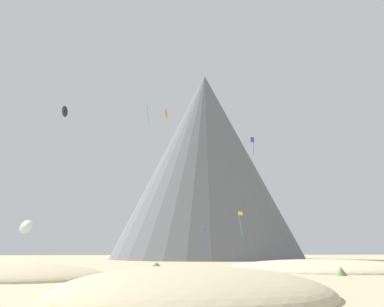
{
  "coord_description": "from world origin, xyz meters",
  "views": [
    {
      "loc": [
        -7.15,
        -25.41,
        2.34
      ],
      "look_at": [
        3.76,
        47.84,
        22.44
      ],
      "focal_mm": 33.68,
      "sensor_mm": 36.0,
      "label": 1
    }
  ],
  "objects_px": {
    "bush_far_right": "(38,267)",
    "kite_gold_low": "(240,218)",
    "bush_far_left": "(341,271)",
    "rock_massif": "(207,171)",
    "bush_low_patch": "(156,267)",
    "kite_blue_low": "(205,236)",
    "kite_indigo_mid": "(253,143)",
    "kite_black_high": "(64,111)",
    "bush_mid_center": "(207,277)",
    "kite_white_low": "(25,226)",
    "kite_teal_high": "(148,111)",
    "kite_orange_high": "(167,114)"
  },
  "relations": [
    {
      "from": "bush_mid_center",
      "to": "rock_massif",
      "type": "bearing_deg",
      "value": 78.92
    },
    {
      "from": "rock_massif",
      "to": "kite_orange_high",
      "type": "height_order",
      "value": "rock_massif"
    },
    {
      "from": "kite_gold_low",
      "to": "kite_black_high",
      "type": "relative_size",
      "value": 1.91
    },
    {
      "from": "bush_mid_center",
      "to": "rock_massif",
      "type": "relative_size",
      "value": 0.02
    },
    {
      "from": "bush_low_patch",
      "to": "bush_far_right",
      "type": "relative_size",
      "value": 1.18
    },
    {
      "from": "kite_teal_high",
      "to": "kite_blue_low",
      "type": "xyz_separation_m",
      "value": [
        12.3,
        -2.18,
        -27.32
      ]
    },
    {
      "from": "kite_blue_low",
      "to": "kite_black_high",
      "type": "xyz_separation_m",
      "value": [
        -30.65,
        4.06,
        26.81
      ]
    },
    {
      "from": "kite_white_low",
      "to": "kite_orange_high",
      "type": "bearing_deg",
      "value": 36.14
    },
    {
      "from": "kite_gold_low",
      "to": "kite_indigo_mid",
      "type": "distance_m",
      "value": 17.51
    },
    {
      "from": "bush_low_patch",
      "to": "kite_teal_high",
      "type": "height_order",
      "value": "kite_teal_high"
    },
    {
      "from": "bush_low_patch",
      "to": "kite_indigo_mid",
      "type": "height_order",
      "value": "kite_indigo_mid"
    },
    {
      "from": "bush_low_patch",
      "to": "kite_gold_low",
      "type": "height_order",
      "value": "kite_gold_low"
    },
    {
      "from": "rock_massif",
      "to": "kite_gold_low",
      "type": "bearing_deg",
      "value": -91.01
    },
    {
      "from": "bush_far_right",
      "to": "kite_indigo_mid",
      "type": "xyz_separation_m",
      "value": [
        31.4,
        13.21,
        20.7
      ]
    },
    {
      "from": "kite_gold_low",
      "to": "kite_white_low",
      "type": "height_order",
      "value": "kite_gold_low"
    },
    {
      "from": "kite_black_high",
      "to": "kite_indigo_mid",
      "type": "xyz_separation_m",
      "value": [
        37.04,
        -17.85,
        -10.91
      ]
    },
    {
      "from": "kite_teal_high",
      "to": "bush_low_patch",
      "type": "bearing_deg",
      "value": -126.92
    },
    {
      "from": "kite_gold_low",
      "to": "kite_orange_high",
      "type": "distance_m",
      "value": 26.54
    },
    {
      "from": "kite_teal_high",
      "to": "kite_white_low",
      "type": "bearing_deg",
      "value": 169.99
    },
    {
      "from": "bush_far_right",
      "to": "kite_black_high",
      "type": "distance_m",
      "value": 44.68
    },
    {
      "from": "rock_massif",
      "to": "kite_blue_low",
      "type": "height_order",
      "value": "rock_massif"
    },
    {
      "from": "bush_far_right",
      "to": "rock_massif",
      "type": "distance_m",
      "value": 76.69
    },
    {
      "from": "bush_mid_center",
      "to": "kite_teal_high",
      "type": "height_order",
      "value": "kite_teal_high"
    },
    {
      "from": "bush_far_right",
      "to": "kite_gold_low",
      "type": "relative_size",
      "value": 0.44
    },
    {
      "from": "kite_white_low",
      "to": "kite_black_high",
      "type": "xyz_separation_m",
      "value": [
        1.5,
        12.96,
        25.8
      ]
    },
    {
      "from": "bush_far_right",
      "to": "kite_teal_high",
      "type": "distance_m",
      "value": 45.22
    },
    {
      "from": "kite_indigo_mid",
      "to": "rock_massif",
      "type": "bearing_deg",
      "value": 138.04
    },
    {
      "from": "bush_low_patch",
      "to": "kite_blue_low",
      "type": "bearing_deg",
      "value": 68.01
    },
    {
      "from": "kite_white_low",
      "to": "bush_far_left",
      "type": "bearing_deg",
      "value": -17.36
    },
    {
      "from": "kite_blue_low",
      "to": "bush_mid_center",
      "type": "bearing_deg",
      "value": 60.28
    },
    {
      "from": "bush_mid_center",
      "to": "kite_gold_low",
      "type": "xyz_separation_m",
      "value": [
        14.7,
        40.2,
        8.71
      ]
    },
    {
      "from": "bush_low_patch",
      "to": "kite_orange_high",
      "type": "xyz_separation_m",
      "value": [
        2.73,
        25.27,
        29.89
      ]
    },
    {
      "from": "kite_blue_low",
      "to": "rock_massif",
      "type": "bearing_deg",
      "value": -121.47
    },
    {
      "from": "kite_black_high",
      "to": "bush_mid_center",
      "type": "bearing_deg",
      "value": -10.92
    },
    {
      "from": "bush_mid_center",
      "to": "kite_gold_low",
      "type": "bearing_deg",
      "value": 69.91
    },
    {
      "from": "bush_far_left",
      "to": "kite_blue_low",
      "type": "distance_m",
      "value": 39.79
    },
    {
      "from": "kite_orange_high",
      "to": "kite_teal_high",
      "type": "distance_m",
      "value": 6.35
    },
    {
      "from": "bush_far_left",
      "to": "bush_far_right",
      "type": "height_order",
      "value": "bush_far_right"
    },
    {
      "from": "rock_massif",
      "to": "kite_blue_low",
      "type": "relative_size",
      "value": 12.4
    },
    {
      "from": "kite_gold_low",
      "to": "kite_blue_low",
      "type": "bearing_deg",
      "value": 84.72
    },
    {
      "from": "bush_low_patch",
      "to": "kite_blue_low",
      "type": "relative_size",
      "value": 0.52
    },
    {
      "from": "kite_gold_low",
      "to": "kite_orange_high",
      "type": "bearing_deg",
      "value": 98.92
    },
    {
      "from": "bush_far_left",
      "to": "rock_massif",
      "type": "xyz_separation_m",
      "value": [
        1.44,
        75.9,
        26.78
      ]
    },
    {
      "from": "rock_massif",
      "to": "kite_orange_high",
      "type": "bearing_deg",
      "value": -112.5
    },
    {
      "from": "rock_massif",
      "to": "kite_orange_high",
      "type": "xyz_separation_m",
      "value": [
        -16.25,
        -39.23,
        3.18
      ]
    },
    {
      "from": "bush_mid_center",
      "to": "bush_far_left",
      "type": "bearing_deg",
      "value": 10.68
    },
    {
      "from": "bush_far_right",
      "to": "kite_blue_low",
      "type": "relative_size",
      "value": 0.44
    },
    {
      "from": "kite_gold_low",
      "to": "kite_orange_high",
      "type": "xyz_separation_m",
      "value": [
        -15.57,
        -0.9,
        21.47
      ]
    },
    {
      "from": "kite_teal_high",
      "to": "kite_white_low",
      "type": "distance_m",
      "value": 34.77
    },
    {
      "from": "kite_white_low",
      "to": "rock_massif",
      "type": "bearing_deg",
      "value": 69.46
    }
  ]
}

